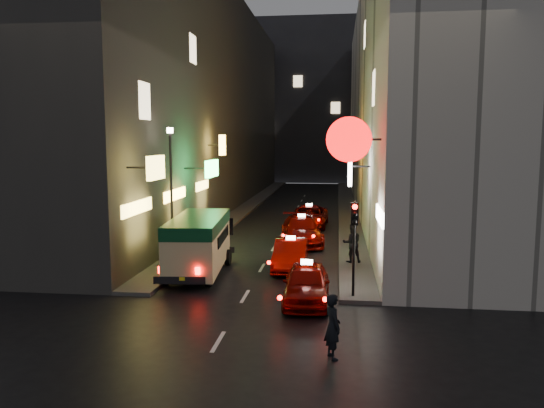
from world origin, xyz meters
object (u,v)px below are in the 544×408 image
at_px(pedestrian_crossing, 333,322).
at_px(traffic_light, 354,228).
at_px(minibus, 199,238).
at_px(taxi_near, 307,280).
at_px(lamp_post, 171,186).

height_order(pedestrian_crossing, traffic_light, traffic_light).
xyz_separation_m(minibus, traffic_light, (6.54, -3.04, 1.09)).
bearing_deg(pedestrian_crossing, minibus, 11.59).
height_order(minibus, taxi_near, minibus).
relative_size(minibus, lamp_post, 0.97).
bearing_deg(lamp_post, taxi_near, -36.90).
distance_m(taxi_near, lamp_post, 8.66).
height_order(pedestrian_crossing, lamp_post, lamp_post).
height_order(taxi_near, traffic_light, traffic_light).
relative_size(minibus, taxi_near, 1.17).
distance_m(minibus, lamp_post, 3.08).
height_order(minibus, lamp_post, lamp_post).
relative_size(minibus, traffic_light, 1.72).
bearing_deg(taxi_near, pedestrian_crossing, -78.64).
distance_m(pedestrian_crossing, traffic_light, 5.54).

